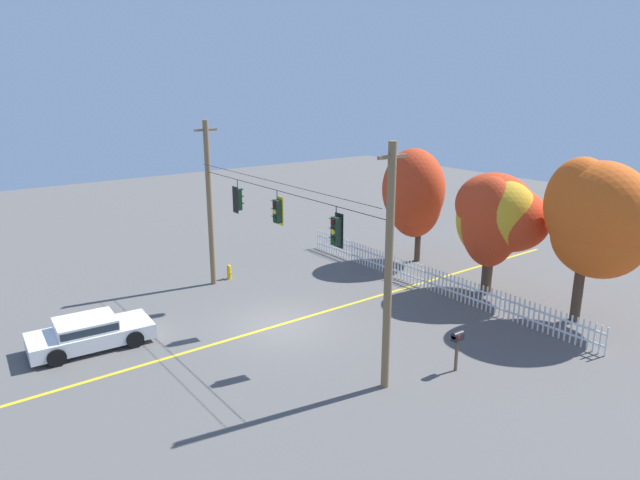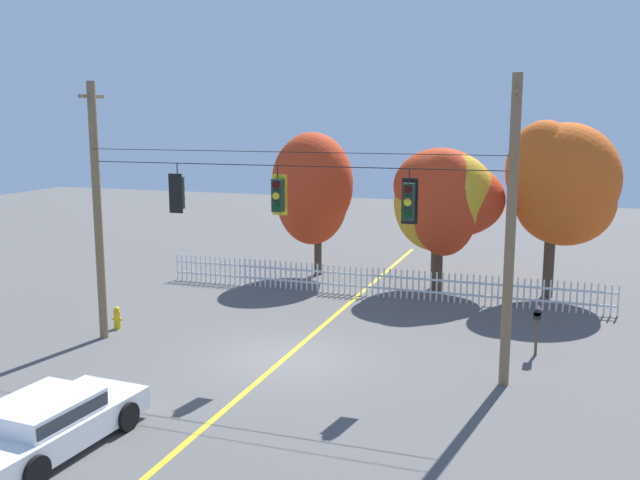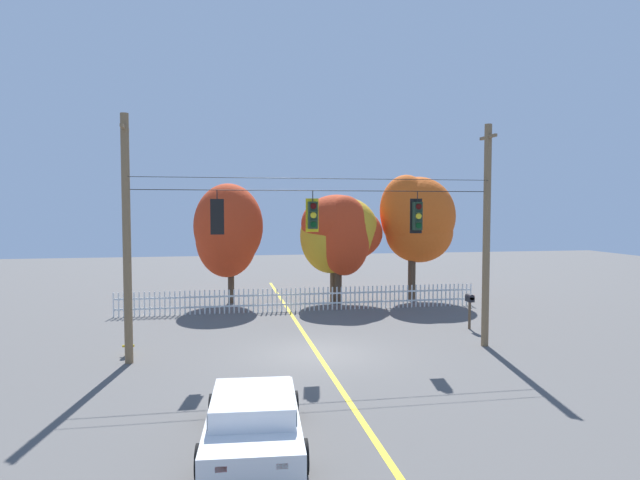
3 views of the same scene
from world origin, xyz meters
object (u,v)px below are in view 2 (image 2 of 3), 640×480
at_px(autumn_maple_far_west, 560,185).
at_px(roadside_mailbox, 537,316).
at_px(traffic_signal_southbound_primary, 178,193).
at_px(traffic_signal_eastbound_side, 278,195).
at_px(fire_hydrant, 117,318).
at_px(traffic_signal_northbound_primary, 409,201).
at_px(autumn_oak_far_east, 447,196).
at_px(parked_car, 47,422).
at_px(autumn_maple_mid, 441,199).
at_px(autumn_maple_near_fence, 312,190).

bearing_deg(autumn_maple_far_west, roadside_mailbox, -93.02).
bearing_deg(traffic_signal_southbound_primary, roadside_mailbox, 14.82).
xyz_separation_m(traffic_signal_eastbound_side, fire_hydrant, (-6.10, 0.94, -4.33)).
bearing_deg(traffic_signal_northbound_primary, roadside_mailbox, 38.92).
bearing_deg(autumn_maple_far_west, autumn_oak_far_east, -174.60).
distance_m(traffic_signal_northbound_primary, parked_car, 9.96).
bearing_deg(parked_car, traffic_signal_eastbound_side, 70.68).
distance_m(autumn_oak_far_east, roadside_mailbox, 8.36).
height_order(traffic_signal_southbound_primary, autumn_maple_mid, autumn_maple_mid).
bearing_deg(autumn_oak_far_east, traffic_signal_eastbound_side, -108.10).
distance_m(traffic_signal_eastbound_side, autumn_oak_far_east, 10.17).
bearing_deg(autumn_maple_far_west, parked_car, -119.97).
height_order(traffic_signal_southbound_primary, autumn_maple_near_fence, autumn_maple_near_fence).
height_order(traffic_signal_southbound_primary, autumn_oak_far_east, autumn_oak_far_east).
height_order(autumn_oak_far_east, autumn_maple_far_west, autumn_maple_far_west).
distance_m(autumn_oak_far_east, autumn_maple_far_west, 4.22).
bearing_deg(traffic_signal_eastbound_side, parked_car, -109.32).
bearing_deg(fire_hydrant, autumn_maple_mid, 44.35).
height_order(autumn_maple_mid, parked_car, autumn_maple_mid).
xyz_separation_m(traffic_signal_southbound_primary, autumn_oak_far_east, (6.27, 9.64, -0.87)).
height_order(autumn_maple_near_fence, roadside_mailbox, autumn_maple_near_fence).
relative_size(traffic_signal_eastbound_side, autumn_maple_far_west, 0.21).
height_order(parked_car, roadside_mailbox, roadside_mailbox).
relative_size(autumn_maple_far_west, parked_car, 1.52).
bearing_deg(fire_hydrant, roadside_mailbox, 7.45).
height_order(autumn_maple_mid, roadside_mailbox, autumn_maple_mid).
height_order(parked_car, fire_hydrant, parked_car).
xyz_separation_m(autumn_maple_mid, fire_hydrant, (-9.02, -8.81, -3.27)).
relative_size(traffic_signal_southbound_primary, parked_car, 0.32).
xyz_separation_m(traffic_signal_southbound_primary, roadside_mailbox, (10.05, 2.66, -3.48)).
height_order(traffic_signal_eastbound_side, fire_hydrant, traffic_signal_eastbound_side).
xyz_separation_m(traffic_signal_eastbound_side, autumn_maple_mid, (2.92, 9.75, -1.06)).
height_order(traffic_signal_northbound_primary, autumn_maple_near_fence, autumn_maple_near_fence).
xyz_separation_m(autumn_maple_mid, parked_car, (-5.30, -16.56, -3.03)).
bearing_deg(autumn_oak_far_east, parked_car, -108.61).
relative_size(autumn_maple_near_fence, roadside_mailbox, 4.31).
height_order(autumn_maple_mid, autumn_maple_far_west, autumn_maple_far_west).
bearing_deg(traffic_signal_southbound_primary, fire_hydrant, 162.18).
distance_m(autumn_maple_near_fence, autumn_maple_far_west, 10.02).
xyz_separation_m(autumn_maple_far_west, parked_car, (-9.70, -16.82, -3.70)).
bearing_deg(traffic_signal_northbound_primary, autumn_oak_far_east, 93.04).
xyz_separation_m(traffic_signal_northbound_primary, roadside_mailbox, (3.27, 2.64, -3.48)).
relative_size(parked_car, fire_hydrant, 6.00).
bearing_deg(autumn_maple_far_west, traffic_signal_southbound_primary, -136.13).
relative_size(traffic_signal_southbound_primary, autumn_maple_far_west, 0.21).
distance_m(autumn_maple_mid, parked_car, 17.65).
relative_size(autumn_maple_near_fence, fire_hydrant, 8.39).
xyz_separation_m(traffic_signal_eastbound_side, traffic_signal_northbound_primary, (3.66, 0.00, -0.03)).
bearing_deg(autumn_maple_far_west, autumn_maple_near_fence, 178.27).
height_order(traffic_signal_southbound_primary, traffic_signal_northbound_primary, same).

